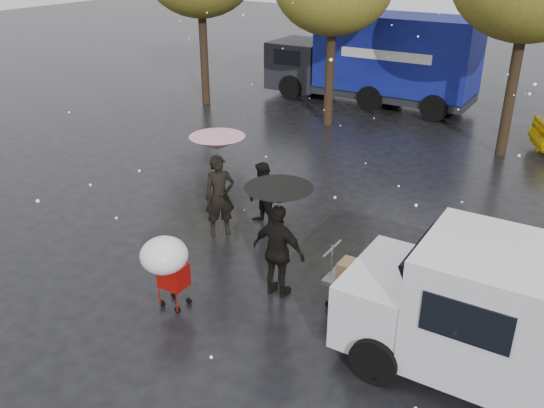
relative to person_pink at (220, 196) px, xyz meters
The scene contains 12 objects.
ground 2.30m from the person_pink, 32.87° to the right, with size 90.00×90.00×0.00m, color black.
person_pink is the anchor object (origin of this frame).
person_middle 1.05m from the person_pink, 54.19° to the left, with size 0.75×0.59×1.55m, color black.
person_black 2.76m from the person_pink, 30.78° to the right, with size 1.08×0.45×1.84m, color black.
umbrella_pink 1.24m from the person_pink, ahead, with size 1.19×1.19×2.32m.
umbrella_black 2.98m from the person_pink, 30.78° to the right, with size 1.22×1.22×2.19m.
vendor_cart 4.22m from the person_pink, 13.91° to the right, with size 1.52×0.80×1.27m.
shopping_cart 3.04m from the person_pink, 71.54° to the right, with size 0.84×0.84×1.46m.
white_van 6.83m from the person_pink, 14.32° to the right, with size 4.91×2.18×2.20m.
blue_truck 12.47m from the person_pink, 96.65° to the left, with size 8.30×2.60×3.50m.
box_ground_near 4.97m from the person_pink, ahead, with size 0.46×0.37×0.41m, color #9C6D44.
box_ground_far 3.94m from the person_pink, ahead, with size 0.49×0.38×0.38m, color #9C6D44.
Camera 1 is at (5.31, -8.14, 6.14)m, focal length 38.00 mm.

